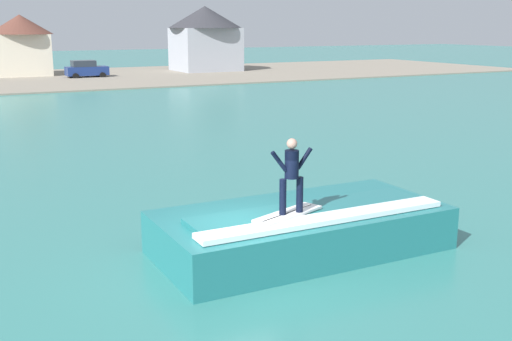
# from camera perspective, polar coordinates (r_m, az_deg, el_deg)

# --- Properties ---
(ground_plane) EXTENTS (260.00, 260.00, 0.00)m
(ground_plane) POSITION_cam_1_polar(r_m,az_deg,el_deg) (14.32, -1.08, -9.26)
(ground_plane) COLOR #327973
(wave_crest) EXTENTS (7.05, 3.37, 1.19)m
(wave_crest) POSITION_cam_1_polar(r_m,az_deg,el_deg) (15.49, 4.18, -5.33)
(wave_crest) COLOR #216E71
(wave_crest) RESTS_ON ground_plane
(surfboard) EXTENTS (2.00, 1.18, 0.06)m
(surfboard) POSITION_cam_1_polar(r_m,az_deg,el_deg) (14.44, 2.93, -3.96)
(surfboard) COLOR white
(surfboard) RESTS_ON wave_crest
(surfer) EXTENTS (1.07, 0.32, 1.74)m
(surfer) POSITION_cam_1_polar(r_m,az_deg,el_deg) (14.14, 3.26, -0.13)
(surfer) COLOR black
(surfer) RESTS_ON surfboard
(car_far_shore) EXTENTS (4.26, 2.20, 1.86)m
(car_far_shore) POSITION_cam_1_polar(r_m,az_deg,el_deg) (68.59, -15.18, 8.87)
(car_far_shore) COLOR navy
(car_far_shore) RESTS_ON ground_plane
(house_gabled_white) EXTENTS (8.69, 8.69, 7.61)m
(house_gabled_white) POSITION_cam_1_polar(r_m,az_deg,el_deg) (76.08, -4.64, 12.14)
(house_gabled_white) COLOR #9EA3AD
(house_gabled_white) RESTS_ON ground_plane
(house_small_cottage) EXTENTS (6.70, 6.70, 6.53)m
(house_small_cottage) POSITION_cam_1_polar(r_m,az_deg,el_deg) (72.59, -20.54, 10.88)
(house_small_cottage) COLOR beige
(house_small_cottage) RESTS_ON ground_plane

